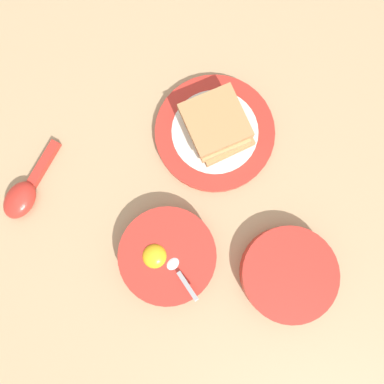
# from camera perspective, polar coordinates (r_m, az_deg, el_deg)

# --- Properties ---
(ground_plane) EXTENTS (3.00, 3.00, 0.00)m
(ground_plane) POSITION_cam_1_polar(r_m,az_deg,el_deg) (0.66, -3.41, -3.10)
(ground_plane) COLOR tan
(egg_bowl) EXTENTS (0.16, 0.16, 0.07)m
(egg_bowl) POSITION_cam_1_polar(r_m,az_deg,el_deg) (0.64, -3.75, -9.62)
(egg_bowl) COLOR red
(egg_bowl) RESTS_ON ground_plane
(toast_plate) EXTENTS (0.21, 0.21, 0.02)m
(toast_plate) POSITION_cam_1_polar(r_m,az_deg,el_deg) (0.68, 3.47, 8.99)
(toast_plate) COLOR red
(toast_plate) RESTS_ON ground_plane
(toast_sandwich) EXTENTS (0.12, 0.13, 0.05)m
(toast_sandwich) POSITION_cam_1_polar(r_m,az_deg,el_deg) (0.65, 3.75, 10.02)
(toast_sandwich) COLOR tan
(toast_sandwich) RESTS_ON toast_plate
(soup_spoon) EXTENTS (0.16, 0.08, 0.03)m
(soup_spoon) POSITION_cam_1_polar(r_m,az_deg,el_deg) (0.71, -24.26, -0.29)
(soup_spoon) COLOR red
(soup_spoon) RESTS_ON ground_plane
(congee_bowl) EXTENTS (0.16, 0.16, 0.04)m
(congee_bowl) POSITION_cam_1_polar(r_m,az_deg,el_deg) (0.66, 14.50, -11.98)
(congee_bowl) COLOR red
(congee_bowl) RESTS_ON ground_plane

